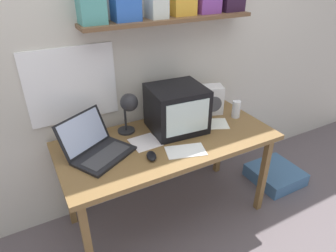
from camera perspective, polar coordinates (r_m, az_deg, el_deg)
The scene contains 13 objects.
ground_plane at distance 2.49m, azimuth 0.00°, elevation -16.41°, with size 12.00×12.00×0.00m, color #62575A.
back_wall at distance 2.15m, azimuth -5.14°, elevation 16.41°, with size 5.60×0.24×2.60m.
corner_desk at distance 2.08m, azimuth 0.00°, elevation -3.95°, with size 1.48×0.69×0.71m.
crt_monitor at distance 2.10m, azimuth 1.65°, elevation 3.33°, with size 0.40×0.38×0.32m.
laptop at distance 1.92m, azimuth -13.71°, elevation -3.60°, with size 0.47×0.46×0.24m.
desk_lamp at distance 2.00m, azimuth -7.51°, elevation 3.75°, with size 0.13×0.19×0.31m.
juice_glass at distance 2.36m, azimuth 12.84°, elevation 3.00°, with size 0.06×0.06×0.13m.
space_heater at distance 2.37m, azimuth 8.24°, elevation 5.01°, with size 0.20×0.18×0.22m.
computer_mouse at distance 1.85m, azimuth -3.18°, elevation -5.72°, with size 0.09×0.12×0.03m.
open_notebook at distance 2.25m, azimuth 8.64°, elevation 0.42°, with size 0.26×0.24×0.00m.
printed_handout at distance 1.92m, azimuth 3.38°, elevation -4.75°, with size 0.28×0.21×0.00m.
loose_paper_near_laptop at distance 2.01m, azimuth -4.40°, elevation -3.11°, with size 0.19×0.19×0.00m.
floor_cushion at distance 2.93m, azimuth 19.72°, elevation -8.71°, with size 0.41×0.41×0.12m.
Camera 1 is at (-0.82, -1.53, 1.78)m, focal length 32.00 mm.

